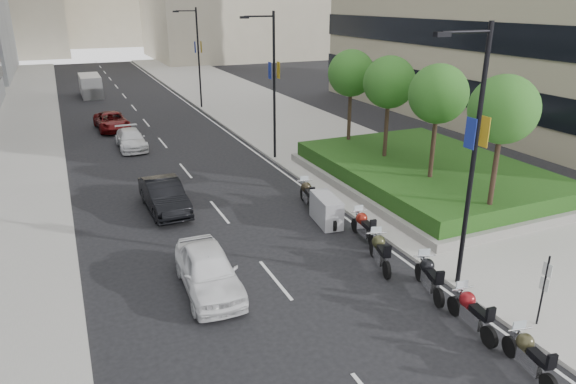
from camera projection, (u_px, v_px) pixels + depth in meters
ground at (369, 330)px, 15.85m from camera, size 160.00×160.00×0.00m
sidewalk_right at (272, 116)px, 44.93m from camera, size 10.00×100.00×0.15m
sidewalk_left at (3, 141)px, 36.96m from camera, size 8.00×100.00×0.15m
lane_edge at (213, 122)px, 42.94m from camera, size 0.12×100.00×0.01m
lane_centre at (150, 128)px, 40.97m from camera, size 0.12×100.00×0.01m
planter at (427, 180)px, 28.09m from camera, size 10.00×14.00×0.40m
hedge at (428, 169)px, 27.88m from camera, size 9.40×13.40×0.80m
tree_0 at (503, 110)px, 20.60m from camera, size 2.80×2.80×6.30m
tree_1 at (438, 94)px, 24.03m from camera, size 2.80×2.80×6.30m
tree_2 at (389, 83)px, 27.45m from camera, size 2.80×2.80×6.30m
tree_3 at (351, 74)px, 30.88m from camera, size 2.80×2.80×6.30m
lamp_post_0 at (471, 149)px, 16.51m from camera, size 2.34×0.45×9.00m
lamp_post_1 at (272, 79)px, 31.06m from camera, size 2.34×0.45×9.00m
lamp_post_2 at (197, 53)px, 46.47m from camera, size 2.34×0.45×9.00m
parking_sign at (544, 287)px, 15.45m from camera, size 0.06×0.32×2.50m
motorcycle_0 at (529, 356)px, 13.80m from camera, size 0.76×2.22×1.11m
motorcycle_1 at (471, 312)px, 15.68m from camera, size 0.78×2.35×1.17m
motorcycle_2 at (429, 276)px, 17.69m from camera, size 0.94×2.30×1.17m
motorcycle_3 at (380, 251)px, 19.44m from camera, size 0.95×2.32×1.18m
motorcycle_4 at (364, 226)px, 21.63m from camera, size 0.77×2.31×1.15m
motorcycle_5 at (326, 210)px, 23.22m from camera, size 1.14×2.28×1.31m
motorcycle_6 at (307, 194)px, 25.23m from camera, size 0.78×2.33×1.16m
car_a at (208, 270)px, 17.78m from camera, size 2.04×4.64×1.55m
car_b at (164, 196)px, 24.61m from camera, size 1.79×4.70×1.53m
car_c at (131, 139)px, 35.10m from camera, size 1.81×4.41×1.28m
car_d at (112, 121)px, 40.16m from camera, size 2.55×5.01×1.35m
delivery_van at (91, 87)px, 54.00m from camera, size 2.01×5.26×2.21m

